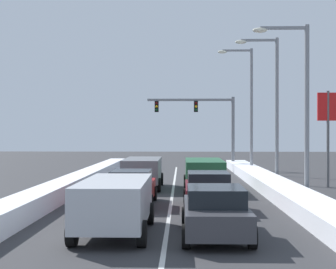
{
  "coord_description": "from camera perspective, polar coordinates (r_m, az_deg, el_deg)",
  "views": [
    {
      "loc": [
        0.47,
        -7.55,
        3.12
      ],
      "look_at": [
        -0.34,
        21.97,
        3.01
      ],
      "focal_mm": 53.57,
      "sensor_mm": 36.0,
      "label": 1
    }
  ],
  "objects": [
    {
      "name": "ground_plane",
      "position": [
        22.09,
        0.34,
        -7.9
      ],
      "size": [
        120.0,
        120.0,
        0.0
      ],
      "primitive_type": "plane",
      "color": "#333335"
    },
    {
      "name": "snow_bank_left_shoulder",
      "position": [
        26.23,
        -11.21,
        -5.76
      ],
      "size": [
        1.28,
        39.36,
        0.78
      ],
      "primitive_type": "cube",
      "color": "white",
      "rests_on": "ground"
    },
    {
      "name": "snow_bank_right_shoulder",
      "position": [
        26.04,
        12.32,
        -5.95
      ],
      "size": [
        1.66,
        39.36,
        0.65
      ],
      "primitive_type": "cube",
      "color": "white",
      "rests_on": "ground"
    },
    {
      "name": "street_lamp_right_near",
      "position": [
        24.35,
        14.7,
        4.4
      ],
      "size": [
        2.66,
        0.36,
        8.18
      ],
      "color": "gray",
      "rests_on": "ground"
    },
    {
      "name": "suv_gray_center_lane_third",
      "position": [
        28.01,
        -2.91,
        -4.09
      ],
      "size": [
        2.16,
        4.9,
        1.67
      ],
      "color": "slate",
      "rests_on": "ground"
    },
    {
      "name": "street_lamp_right_mid",
      "position": [
        31.37,
        11.68,
        4.18
      ],
      "size": [
        2.66,
        0.36,
        8.93
      ],
      "color": "gray",
      "rests_on": "ground"
    },
    {
      "name": "sedan_maroon_right_lane_second",
      "position": [
        20.67,
        4.57,
        -6.32
      ],
      "size": [
        2.0,
        4.5,
        1.51
      ],
      "color": "maroon",
      "rests_on": "ground"
    },
    {
      "name": "suv_silver_center_lane_nearest",
      "position": [
        15.52,
        -6.03,
        -7.57
      ],
      "size": [
        2.16,
        4.9,
        1.67
      ],
      "color": "#B7BABF",
      "rests_on": "ground"
    },
    {
      "name": "sedan_red_center_lane_second",
      "position": [
        21.56,
        -4.17,
        -6.05
      ],
      "size": [
        2.0,
        4.5,
        1.51
      ],
      "color": "maroon",
      "rests_on": "ground"
    },
    {
      "name": "street_lamp_right_far",
      "position": [
        38.36,
        9.0,
        3.89
      ],
      "size": [
        2.66,
        0.36,
        9.48
      ],
      "color": "gray",
      "rests_on": "ground"
    },
    {
      "name": "suv_green_right_lane_third",
      "position": [
        26.78,
        4.14,
        -4.29
      ],
      "size": [
        2.16,
        4.9,
        1.67
      ],
      "color": "#1E5633",
      "rests_on": "ground"
    },
    {
      "name": "traffic_light_gantry",
      "position": [
        43.39,
        4.34,
        2.04
      ],
      "size": [
        7.54,
        0.47,
        6.2
      ],
      "color": "slate",
      "rests_on": "ground"
    },
    {
      "name": "lane_stripe_between_right_lane_and_center_lane",
      "position": [
        25.63,
        0.51,
        -6.76
      ],
      "size": [
        0.14,
        39.36,
        0.01
      ],
      "primitive_type": "cube",
      "color": "silver",
      "rests_on": "ground"
    },
    {
      "name": "sedan_charcoal_right_lane_nearest",
      "position": [
        15.16,
        5.39,
        -8.72
      ],
      "size": [
        2.0,
        4.5,
        1.51
      ],
      "color": "#38383D",
      "rests_on": "ground"
    }
  ]
}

